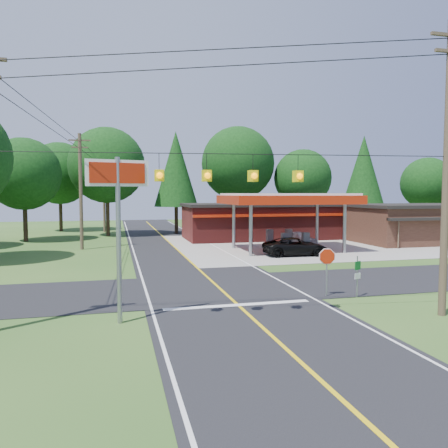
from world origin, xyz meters
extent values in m
plane|color=#28511C|center=(0.00, 0.00, 0.00)|extent=(120.00, 120.00, 0.00)
cube|color=black|center=(0.00, 0.00, 0.01)|extent=(8.00, 120.00, 0.02)
cube|color=black|center=(0.00, 0.00, 0.01)|extent=(70.00, 7.00, 0.02)
cube|color=yellow|center=(0.00, 0.00, 0.03)|extent=(0.15, 110.00, 0.00)
cylinder|color=gray|center=(5.00, 10.50, 2.10)|extent=(0.28, 0.28, 4.20)
cylinder|color=gray|center=(5.00, 15.50, 2.10)|extent=(0.28, 0.28, 4.20)
cylinder|color=gray|center=(13.00, 10.50, 2.10)|extent=(0.28, 0.28, 4.20)
cylinder|color=gray|center=(13.00, 15.50, 2.10)|extent=(0.28, 0.28, 4.20)
cube|color=#A62008|center=(9.00, 13.00, 4.35)|extent=(10.60, 7.40, 0.70)
cube|color=white|center=(9.00, 13.00, 4.75)|extent=(10.00, 7.00, 0.25)
cube|color=#9E9B93|center=(9.00, 11.20, 0.13)|extent=(3.20, 0.90, 0.22)
cube|color=#3F3F44|center=(8.10, 11.20, 0.95)|extent=(0.55, 0.45, 1.50)
cube|color=#3F3F44|center=(9.90, 11.20, 0.95)|extent=(0.55, 0.45, 1.50)
cube|color=#9E9B93|center=(9.00, 14.80, 0.13)|extent=(3.20, 0.90, 0.22)
cube|color=#3F3F44|center=(8.10, 14.80, 0.95)|extent=(0.55, 0.45, 1.50)
cube|color=#3F3F44|center=(9.90, 14.80, 0.95)|extent=(0.55, 0.45, 1.50)
cube|color=maroon|center=(10.00, 23.00, 1.75)|extent=(16.00, 7.00, 3.50)
cube|color=black|center=(10.00, 23.00, 3.65)|extent=(16.40, 7.40, 0.30)
cube|color=#A62008|center=(10.00, 19.40, 2.70)|extent=(16.00, 0.50, 0.25)
cylinder|color=#473828|center=(7.50, -7.00, 5.75)|extent=(0.30, 0.30, 11.50)
cylinder|color=#473828|center=(-8.00, 18.00, 5.00)|extent=(0.30, 0.30, 10.00)
cube|color=#473828|center=(-8.00, 18.00, 9.40)|extent=(1.80, 0.12, 0.12)
cube|color=#473828|center=(-8.00, 18.00, 8.80)|extent=(1.40, 0.12, 0.12)
cylinder|color=#473828|center=(-6.50, 35.00, 4.75)|extent=(0.30, 0.30, 9.50)
cube|color=#D2CA0B|center=(-3.55, -5.70, 5.50)|extent=(0.32, 0.32, 0.42)
cube|color=#D2CA0B|center=(-1.85, -5.90, 5.50)|extent=(0.32, 0.32, 0.42)
cube|color=#D2CA0B|center=(-0.15, -6.10, 5.50)|extent=(0.32, 0.32, 0.42)
cube|color=#D2CA0B|center=(1.55, -6.30, 5.50)|extent=(0.32, 0.32, 0.42)
cylinder|color=#332316|center=(-14.00, 26.00, 1.98)|extent=(0.44, 0.44, 3.96)
sphere|color=black|center=(-14.00, 26.00, 6.82)|extent=(7.26, 7.26, 7.26)
cylinder|color=#332316|center=(-6.00, 30.00, 2.34)|extent=(0.44, 0.44, 4.68)
sphere|color=black|center=(-6.00, 30.00, 8.06)|extent=(8.58, 8.58, 8.58)
cylinder|color=#332316|center=(2.00, 31.00, 2.16)|extent=(0.44, 0.44, 4.32)
cone|color=black|center=(2.00, 31.00, 7.80)|extent=(5.28, 5.28, 9.00)
cylinder|color=#332316|center=(10.00, 32.00, 2.52)|extent=(0.44, 0.44, 5.04)
sphere|color=black|center=(10.00, 32.00, 8.68)|extent=(9.24, 9.24, 9.24)
cylinder|color=#332316|center=(18.00, 30.00, 1.98)|extent=(0.44, 0.44, 3.96)
sphere|color=black|center=(18.00, 30.00, 6.82)|extent=(7.26, 7.26, 7.26)
cylinder|color=#332316|center=(26.00, 29.00, 2.16)|extent=(0.44, 0.44, 4.32)
cone|color=black|center=(26.00, 29.00, 7.80)|extent=(5.28, 5.28, 9.00)
cylinder|color=#332316|center=(34.00, 27.00, 1.80)|extent=(0.44, 0.44, 3.60)
sphere|color=black|center=(34.00, 27.00, 6.20)|extent=(6.60, 6.60, 6.60)
cylinder|color=#332316|center=(-12.00, 38.00, 2.16)|extent=(0.44, 0.44, 4.32)
sphere|color=black|center=(-12.00, 38.00, 7.44)|extent=(7.92, 7.92, 7.92)
imported|color=black|center=(8.50, 10.00, 0.70)|extent=(5.31, 5.31, 1.40)
imported|color=silver|center=(12.00, 17.00, 0.62)|extent=(4.24, 4.24, 1.23)
cylinder|color=gray|center=(-5.00, -5.00, 3.10)|extent=(0.18, 0.18, 6.19)
cube|color=white|center=(-5.00, -5.00, 5.61)|extent=(2.27, 0.55, 0.97)
cube|color=#A62008|center=(-5.00, -5.05, 5.61)|extent=(1.99, 0.47, 0.75)
cylinder|color=gray|center=(4.50, -3.00, 1.11)|extent=(0.07, 0.07, 2.21)
cylinder|color=gray|center=(5.80, -3.50, 0.98)|extent=(0.06, 0.06, 1.97)
cube|color=#0C591E|center=(5.80, -3.54, 1.51)|extent=(0.38, 0.18, 0.40)
cube|color=white|center=(5.80, -3.54, 1.02)|extent=(0.38, 0.18, 0.27)
camera|label=1|loc=(-5.08, -21.54, 4.86)|focal=35.00mm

